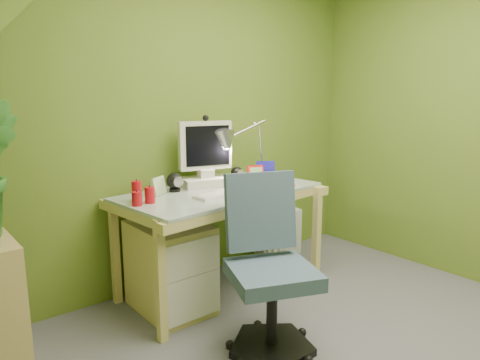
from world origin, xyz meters
TOP-DOWN VIEW (x-y plane):
  - wall_back at (0.00, 1.60)m, footprint 3.20×0.01m
  - desk at (0.02, 1.23)m, footprint 1.45×0.83m
  - monitor at (0.02, 1.41)m, footprint 0.46×0.34m
  - speaker_left at (-0.25, 1.39)m, footprint 0.13×0.13m
  - speaker_right at (0.29, 1.39)m, footprint 0.10×0.10m
  - keyboard at (-0.06, 1.09)m, footprint 0.43×0.16m
  - mousepad at (0.40, 1.09)m, footprint 0.25×0.18m
  - mouse at (0.40, 1.09)m, footprint 0.11×0.08m
  - amber_tumbler at (0.20, 1.15)m, footprint 0.08×0.08m
  - candle_cluster at (-0.58, 1.24)m, footprint 0.21×0.19m
  - photo_frame_red at (0.44, 1.35)m, footprint 0.13×0.06m
  - photo_frame_blue at (0.58, 1.39)m, footprint 0.13×0.10m
  - photo_frame_green at (-0.38, 1.37)m, footprint 0.13×0.08m
  - desk_lamp at (0.47, 1.41)m, footprint 0.62×0.32m
  - task_chair at (-0.21, 0.47)m, footprint 0.65×0.65m
  - radiator at (0.84, 1.50)m, footprint 0.42×0.21m

SIDE VIEW (x-z plane):
  - radiator at x=0.84m, z-range 0.00..0.40m
  - desk at x=0.02m, z-range 0.00..0.74m
  - task_chair at x=-0.21m, z-range 0.00..0.91m
  - mousepad at x=0.40m, z-range 0.74..0.75m
  - keyboard at x=-0.06m, z-range 0.74..0.76m
  - mouse at x=0.40m, z-range 0.74..0.78m
  - amber_tumbler at x=0.20m, z-range 0.74..0.84m
  - speaker_right at x=0.29m, z-range 0.74..0.85m
  - photo_frame_red at x=0.44m, z-range 0.74..0.85m
  - photo_frame_green at x=-0.38m, z-range 0.74..0.86m
  - photo_frame_blue at x=0.58m, z-range 0.74..0.87m
  - speaker_left at x=-0.25m, z-range 0.74..0.87m
  - candle_cluster at x=-0.58m, z-range 0.74..0.87m
  - monitor at x=0.02m, z-range 0.74..1.31m
  - desk_lamp at x=0.47m, z-range 0.74..1.39m
  - wall_back at x=0.00m, z-range 0.00..2.40m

